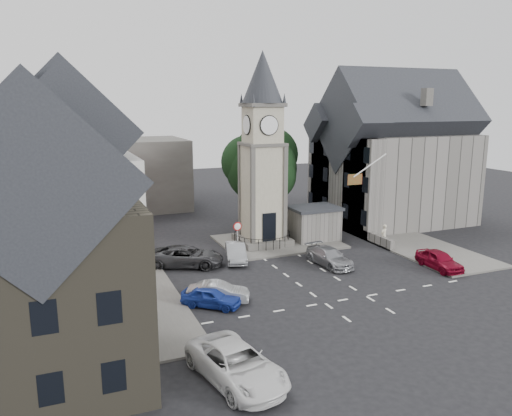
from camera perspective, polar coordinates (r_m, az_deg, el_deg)
name	(u,v)px	position (r m, az deg, el deg)	size (l,w,h in m)	color
ground	(305,273)	(36.64, 5.60, -7.35)	(120.00, 120.00, 0.00)	black
pavement_west	(117,268)	(38.65, -15.55, -6.60)	(6.00, 30.00, 0.14)	#595651
pavement_east	(377,231)	(49.27, 13.69, -2.52)	(6.00, 26.00, 0.14)	#595651
central_island	(278,242)	(44.10, 2.51, -3.86)	(10.00, 8.00, 0.16)	#595651
road_markings	(346,300)	(32.19, 10.21, -10.26)	(20.00, 8.00, 0.01)	silver
clock_tower	(262,151)	(42.02, 0.74, 6.53)	(4.86, 4.86, 16.25)	#4C4944
stone_shelter	(314,223)	(44.74, 6.64, -1.76)	(4.30, 3.30, 3.08)	#615E59
town_tree	(261,158)	(47.50, 0.61, 5.76)	(7.20, 7.20, 10.80)	black
warning_sign_post	(238,232)	(39.57, -2.13, -2.78)	(0.70, 0.19, 2.85)	black
terrace_pink	(64,167)	(46.89, -21.11, 4.40)	(8.10, 7.60, 12.80)	#E19F9B
terrace_cream	(67,180)	(38.95, -20.82, 3.06)	(8.10, 7.60, 12.80)	beige
terrace_tudor	(72,205)	(31.13, -20.34, 0.30)	(8.10, 7.60, 12.00)	silver
building_sw_stone	(43,268)	(22.59, -23.13, -6.32)	(8.60, 7.60, 10.40)	#433F32
backdrop_west	(96,176)	(59.26, -17.83, 3.51)	(20.00, 10.00, 8.00)	#4C4944
east_building	(392,161)	(52.67, 15.31, 5.17)	(14.40, 11.40, 12.60)	#615E59
east_boundary_wall	(341,225)	(49.26, 9.71, -1.90)	(0.40, 16.00, 0.90)	#615E59
flagpole	(370,165)	(42.51, 12.89, 4.78)	(3.68, 0.10, 2.74)	white
car_west_blue	(211,297)	(30.58, -5.15, -10.08)	(1.46, 3.64, 1.24)	#1B3498
car_west_silver	(218,292)	(31.21, -4.35, -9.59)	(1.33, 3.82, 1.26)	#AAAEB2
car_west_grey	(186,256)	(37.96, -7.96, -5.50)	(2.55, 5.54, 1.54)	#2E2E30
car_island_silver	(236,252)	(38.93, -2.34, -5.07)	(1.46, 4.20, 1.38)	gray
car_island_east	(329,257)	(38.29, 8.37, -5.53)	(1.86, 4.58, 1.33)	gray
car_east_red	(439,260)	(39.44, 20.21, -5.59)	(1.64, 4.08, 1.39)	maroon
van_sw_white	(236,364)	(22.98, -2.25, -17.41)	(2.63, 5.71, 1.59)	silver
pedestrian	(384,235)	(44.14, 14.39, -3.04)	(0.70, 0.46, 1.91)	beige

